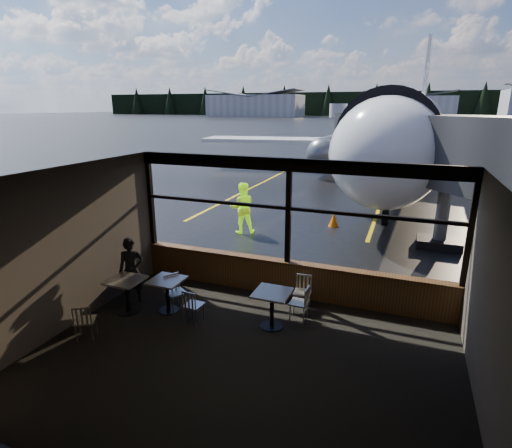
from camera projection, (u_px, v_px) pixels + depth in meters
The scene contains 31 objects.
ground_plane at pixel (404, 123), 117.78m from camera, with size 520.00×520.00×0.00m, color black.
carpet_floor at pixel (241, 361), 7.58m from camera, with size 8.00×6.00×0.01m, color black.
ceiling at pixel (239, 179), 6.59m from camera, with size 8.00×6.00×0.04m, color #38332D.
wall_left at pixel (67, 249), 8.45m from camera, with size 0.04×6.00×3.50m, color #514940.
wall_right at pixel (496, 318), 5.71m from camera, with size 0.04×6.00×3.50m, color #514940.
wall_back at pixel (133, 381), 4.40m from camera, with size 8.00×0.04×3.50m, color #514940.
window_sill at pixel (287, 279), 10.14m from camera, with size 8.00×0.28×0.90m, color #4A2D16.
window_header at pixel (290, 165), 9.32m from camera, with size 8.00×0.18×0.30m, color black.
mullion_left at pixel (151, 199), 11.00m from camera, with size 0.12×0.12×2.60m, color black.
mullion_centre at pixel (288, 212), 9.64m from camera, with size 0.12×0.12×2.60m, color black.
mullion_right at pixel (471, 230), 8.29m from camera, with size 0.12×0.12×2.60m, color black.
window_transom at pixel (288, 208), 9.62m from camera, with size 8.00×0.10×0.08m, color black.
airliner at pixel (416, 90), 25.70m from camera, with size 30.87×37.04×11.32m, color white, non-canonical shape.
jet_bridge at pixel (439, 180), 13.31m from camera, with size 8.65×10.58×4.62m, color #2C2C2F, non-canonical shape.
cafe_table_near at pixel (272, 310), 8.67m from camera, with size 0.76×0.76×0.84m, color gray, non-canonical shape.
cafe_table_mid at pixel (168, 295), 9.35m from camera, with size 0.74×0.74×0.81m, color #AAA39C, non-canonical shape.
cafe_table_left at pixel (127, 296), 9.30m from camera, with size 0.76×0.76×0.84m, color #9C988F, non-canonical shape.
chair_near_e at pixel (299, 303), 8.97m from camera, with size 0.45×0.45×0.82m, color beige, non-canonical shape.
chair_near_n at pixel (302, 293), 9.45m from camera, with size 0.45×0.45×0.83m, color beige, non-canonical shape.
chair_mid_s at pixel (194, 305), 8.88m from camera, with size 0.44×0.44×0.81m, color beige, non-canonical shape.
chair_mid_w at pixel (176, 293), 9.39m from camera, with size 0.48×0.48×0.87m, color beige, non-canonical shape.
chair_left_s at pixel (85, 321), 8.23m from camera, with size 0.45×0.45×0.82m, color #BAB5A8, non-canonical shape.
passenger at pixel (131, 270), 9.73m from camera, with size 0.60×0.39×1.64m, color black.
ground_crew at pixel (242, 208), 15.09m from camera, with size 0.94×0.74×1.94m, color #BFF219.
cone_nose at pixel (334, 220), 16.07m from camera, with size 0.40×0.40×0.56m, color #E25F07.
hangar_left at pixel (255, 105), 193.95m from camera, with size 45.00×18.00×11.00m, color silver, non-canonical shape.
hangar_mid at pixel (408, 106), 174.60m from camera, with size 38.00×15.00×10.00m, color silver, non-canonical shape.
fuel_tank_a at pixel (338, 110), 182.75m from camera, with size 8.00×8.00×6.00m, color silver.
fuel_tank_b at pixel (361, 110), 179.33m from camera, with size 8.00×8.00×6.00m, color silver.
fuel_tank_c at pixel (384, 110), 175.90m from camera, with size 8.00×8.00×6.00m, color silver.
treeline at pixel (409, 104), 196.71m from camera, with size 360.00×3.00×12.00m, color black.
Camera 1 is at (2.60, -9.00, 4.66)m, focal length 28.00 mm.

